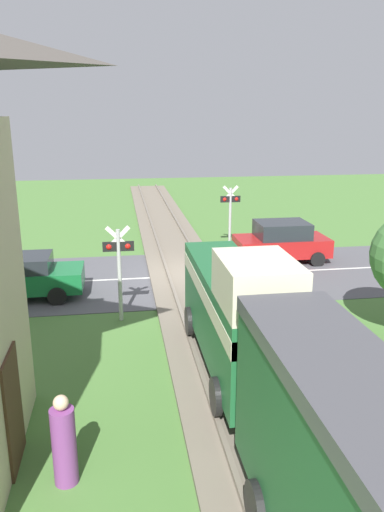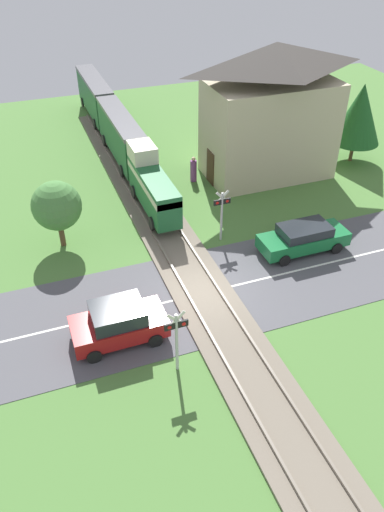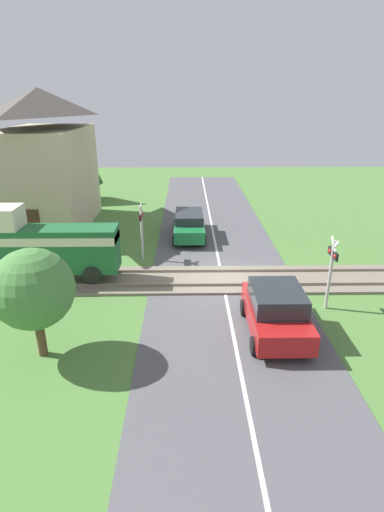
{
  "view_description": "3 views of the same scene",
  "coord_description": "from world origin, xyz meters",
  "px_view_note": "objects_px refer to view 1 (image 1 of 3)",
  "views": [
    {
      "loc": [
        2.46,
        17.79,
        5.96
      ],
      "look_at": [
        0.0,
        1.36,
        1.2
      ],
      "focal_mm": 35.0,
      "sensor_mm": 36.0,
      "label": 1
    },
    {
      "loc": [
        -6.48,
        -16.11,
        14.71
      ],
      "look_at": [
        0.0,
        1.36,
        1.2
      ],
      "focal_mm": 35.0,
      "sensor_mm": 36.0,
      "label": 2
    },
    {
      "loc": [
        -16.01,
        1.59,
        7.68
      ],
      "look_at": [
        0.0,
        1.36,
        1.2
      ],
      "focal_mm": 28.0,
      "sensor_mm": 36.0,
      "label": 3
    }
  ],
  "objects_px": {
    "car_near_crossing": "(281,241)",
    "car_far_side": "(13,276)",
    "crossing_signal_east_approach": "(119,260)",
    "crossing_signal_west_approach": "(230,208)",
    "pedestrian_by_station": "(64,443)"
  },
  "relations": [
    {
      "from": "car_far_side",
      "to": "pedestrian_by_station",
      "type": "bearing_deg",
      "value": 105.4
    },
    {
      "from": "car_near_crossing",
      "to": "crossing_signal_east_approach",
      "type": "bearing_deg",
      "value": 38.04
    },
    {
      "from": "car_near_crossing",
      "to": "car_far_side",
      "type": "bearing_deg",
      "value": 15.8
    },
    {
      "from": "car_far_side",
      "to": "crossing_signal_east_approach",
      "type": "height_order",
      "value": "crossing_signal_east_approach"
    },
    {
      "from": "car_near_crossing",
      "to": "car_far_side",
      "type": "distance_m",
      "value": 10.58
    },
    {
      "from": "car_far_side",
      "to": "crossing_signal_west_approach",
      "type": "relative_size",
      "value": 1.58
    },
    {
      "from": "car_near_crossing",
      "to": "pedestrian_by_station",
      "type": "xyz_separation_m",
      "value": [
        7.67,
        11.98,
        -0.12
      ]
    },
    {
      "from": "crossing_signal_east_approach",
      "to": "crossing_signal_west_approach",
      "type": "bearing_deg",
      "value": -123.53
    },
    {
      "from": "crossing_signal_west_approach",
      "to": "pedestrian_by_station",
      "type": "relative_size",
      "value": 1.77
    },
    {
      "from": "crossing_signal_west_approach",
      "to": "pedestrian_by_station",
      "type": "xyz_separation_m",
      "value": [
        6.01,
        14.32,
        -1.12
      ]
    },
    {
      "from": "car_far_side",
      "to": "pedestrian_by_station",
      "type": "height_order",
      "value": "pedestrian_by_station"
    },
    {
      "from": "car_far_side",
      "to": "crossing_signal_west_approach",
      "type": "distance_m",
      "value": 10.05
    },
    {
      "from": "crossing_signal_east_approach",
      "to": "pedestrian_by_station",
      "type": "relative_size",
      "value": 1.77
    },
    {
      "from": "crossing_signal_west_approach",
      "to": "crossing_signal_east_approach",
      "type": "height_order",
      "value": "same"
    },
    {
      "from": "car_far_side",
      "to": "crossing_signal_west_approach",
      "type": "height_order",
      "value": "crossing_signal_west_approach"
    }
  ]
}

